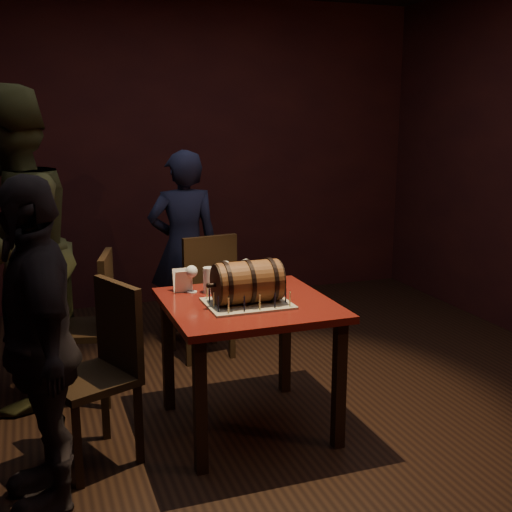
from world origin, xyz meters
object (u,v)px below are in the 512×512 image
at_px(pub_table, 248,320).
at_px(person_left_rear, 12,250).
at_px(wine_glass_mid, 225,268).
at_px(barrel_cake, 247,282).
at_px(person_back, 184,248).
at_px(person_left_front, 38,345).
at_px(chair_back, 205,289).
at_px(wine_glass_right, 246,266).
at_px(chair_left_rear, 92,318).
at_px(wine_glass_left, 191,273).
at_px(chair_left_front, 103,363).
at_px(pint_of_ale, 209,281).

bearing_deg(pub_table, person_left_rear, 146.92).
bearing_deg(wine_glass_mid, barrel_cake, -88.77).
height_order(barrel_cake, person_back, person_back).
bearing_deg(pub_table, person_left_front, -162.25).
bearing_deg(barrel_cake, chair_back, 86.35).
height_order(person_left_rear, person_left_front, person_left_rear).
bearing_deg(person_left_front, chair_back, 135.80).
relative_size(wine_glass_right, person_left_front, 0.11).
height_order(wine_glass_mid, wine_glass_right, same).
bearing_deg(wine_glass_mid, chair_left_rear, 153.71).
bearing_deg(barrel_cake, wine_glass_right, 72.32).
distance_m(wine_glass_left, person_back, 1.29).
distance_m(chair_back, person_left_front, 1.88).
height_order(barrel_cake, chair_left_front, barrel_cake).
xyz_separation_m(chair_back, chair_left_front, (-0.86, -1.17, 0.00)).
distance_m(barrel_cake, person_left_front, 1.13).
bearing_deg(chair_left_rear, person_left_front, -107.08).
bearing_deg(pint_of_ale, person_back, 83.08).
xyz_separation_m(pub_table, wine_glass_left, (-0.25, 0.28, 0.23)).
relative_size(chair_back, chair_left_rear, 1.00).
height_order(pub_table, person_left_rear, person_left_rear).
bearing_deg(chair_left_rear, chair_back, 26.10).
distance_m(wine_glass_mid, chair_left_rear, 0.91).
distance_m(pub_table, barrel_cake, 0.24).
bearing_deg(pub_table, wine_glass_left, 131.65).
xyz_separation_m(wine_glass_mid, person_left_rear, (-1.18, 0.47, 0.10)).
height_order(chair_back, person_left_rear, person_left_rear).
bearing_deg(pub_table, chair_left_rear, 138.45).
xyz_separation_m(wine_glass_right, pint_of_ale, (-0.26, -0.09, -0.05)).
bearing_deg(wine_glass_mid, person_left_front, -147.86).
relative_size(wine_glass_right, chair_left_rear, 0.17).
bearing_deg(chair_left_front, person_left_rear, 115.81).
bearing_deg(wine_glass_right, person_left_rear, 160.72).
distance_m(wine_glass_right, chair_back, 0.85).
distance_m(wine_glass_left, wine_glass_mid, 0.22).
xyz_separation_m(wine_glass_left, person_left_front, (-0.86, -0.63, -0.11)).
bearing_deg(person_back, pub_table, 92.88).
relative_size(chair_back, chair_left_front, 1.00).
height_order(pint_of_ale, person_back, person_back).
bearing_deg(chair_back, wine_glass_right, -86.34).
bearing_deg(barrel_cake, wine_glass_left, 123.94).
xyz_separation_m(pint_of_ale, person_left_rear, (-1.06, 0.55, 0.14)).
height_order(pint_of_ale, chair_left_rear, chair_left_rear).
height_order(wine_glass_left, person_left_front, person_left_front).
distance_m(chair_back, chair_left_front, 1.45).
distance_m(pub_table, wine_glass_left, 0.44).
distance_m(pint_of_ale, chair_left_rear, 0.84).
bearing_deg(pub_table, chair_back, 87.29).
bearing_deg(wine_glass_right, chair_back, 93.66).
distance_m(chair_back, chair_left_rear, 0.93).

